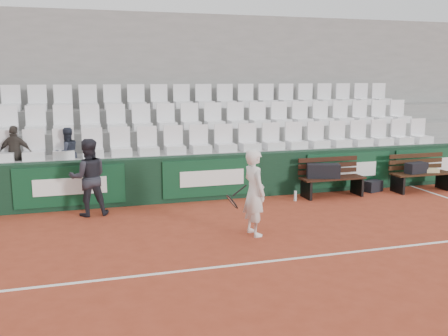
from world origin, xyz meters
TOP-DOWN VIEW (x-y plane):
  - ground at (0.00, 0.00)m, footprint 80.00×80.00m
  - court_baseline at (0.00, 0.00)m, footprint 18.00×0.06m
  - back_barrier at (0.07, 3.99)m, footprint 18.00×0.34m
  - grandstand_tier_front at (0.00, 4.62)m, footprint 18.00×0.95m
  - grandstand_tier_mid at (0.00, 5.58)m, footprint 18.00×0.95m
  - grandstand_tier_back at (0.00, 6.53)m, footprint 18.00×0.95m
  - grandstand_rear_wall at (0.00, 7.15)m, footprint 18.00×0.30m
  - seat_row_front at (0.00, 4.45)m, footprint 11.90×0.44m
  - seat_row_mid at (0.00, 5.40)m, footprint 11.90×0.44m
  - seat_row_back at (0.00, 6.35)m, footprint 11.90×0.44m
  - bench_left at (2.55, 3.43)m, footprint 1.50×0.56m
  - bench_right at (4.88, 3.31)m, footprint 1.50×0.56m
  - sports_bag_left at (2.33, 3.46)m, footprint 0.80×0.53m
  - sports_bag_right at (4.72, 3.31)m, footprint 0.58×0.35m
  - towel at (5.14, 3.30)m, footprint 0.37×0.31m
  - sports_bag_ground at (3.75, 3.60)m, footprint 0.49×0.38m
  - water_bottle_near at (1.57, 3.28)m, footprint 0.06×0.06m
  - water_bottle_far at (3.29, 3.34)m, footprint 0.07×0.07m
  - tennis_player at (-0.13, 1.29)m, footprint 0.72×0.60m
  - ball_kid at (-2.84, 3.38)m, footprint 0.77×0.62m
  - spectator_b at (-4.26, 4.50)m, footprint 0.74×0.43m
  - spectator_c at (-3.23, 4.50)m, footprint 0.66×0.60m

SIDE VIEW (x-z plane):
  - ground at x=0.00m, z-range 0.00..0.00m
  - court_baseline at x=0.00m, z-range 0.00..0.01m
  - water_bottle_near at x=1.57m, z-range 0.00..0.23m
  - sports_bag_ground at x=3.75m, z-range 0.00..0.26m
  - water_bottle_far at x=3.29m, z-range 0.00..0.26m
  - bench_left at x=2.55m, z-range 0.00..0.45m
  - bench_right at x=4.88m, z-range 0.00..0.45m
  - towel at x=5.14m, z-range 0.45..0.54m
  - grandstand_tier_front at x=0.00m, z-range 0.00..1.00m
  - back_barrier at x=0.07m, z-range 0.00..1.00m
  - sports_bag_right at x=4.72m, z-range 0.45..0.70m
  - sports_bag_left at x=2.33m, z-range 0.45..0.77m
  - grandstand_tier_mid at x=0.00m, z-range 0.00..1.45m
  - tennis_player at x=-0.13m, z-range 0.00..1.51m
  - ball_kid at x=-2.84m, z-range 0.00..1.54m
  - grandstand_tier_back at x=0.00m, z-range 0.00..1.90m
  - seat_row_front at x=0.00m, z-range 1.00..1.63m
  - spectator_c at x=-3.23m, z-range 1.00..2.11m
  - spectator_b at x=-4.26m, z-range 1.00..2.18m
  - seat_row_mid at x=0.00m, z-range 1.45..2.08m
  - grandstand_rear_wall at x=0.00m, z-range 0.00..4.40m
  - seat_row_back at x=0.00m, z-range 1.90..2.53m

